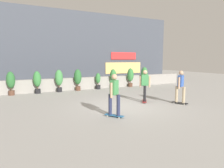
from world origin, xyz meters
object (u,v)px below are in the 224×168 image
potted_plant_0 (11,82)px  skater_by_wall_left (145,85)px  potted_plant_6 (130,76)px  potted_plant_2 (59,79)px  potted_plant_3 (78,78)px  potted_plant_7 (144,75)px  skater_far_left (180,86)px  potted_plant_4 (98,80)px  potted_plant_5 (113,77)px  skater_by_wall_right (114,93)px  potted_plant_1 (37,81)px

potted_plant_0 → skater_by_wall_left: bearing=-39.6°
potted_plant_0 → potted_plant_6: 8.76m
potted_plant_0 → potted_plant_2: size_ratio=0.97×
potted_plant_6 → skater_by_wall_left: bearing=-114.0°
potted_plant_3 → potted_plant_7: bearing=0.0°
potted_plant_2 → skater_far_left: bearing=-53.2°
potted_plant_6 → potted_plant_4: bearing=180.0°
potted_plant_2 → potted_plant_5: 4.20m
potted_plant_2 → skater_by_wall_right: size_ratio=0.91×
skater_by_wall_left → potted_plant_0: bearing=140.4°
potted_plant_5 → skater_far_left: skater_far_left is taller
potted_plant_1 → skater_by_wall_right: (2.22, -6.95, 0.08)m
potted_plant_6 → skater_by_wall_right: skater_by_wall_right is taller
potted_plant_2 → potted_plant_4: size_ratio=1.26×
potted_plant_2 → potted_plant_6: (5.80, 0.00, -0.01)m
potted_plant_5 → skater_far_left: 6.46m
potted_plant_0 → skater_by_wall_left: 8.31m
potted_plant_0 → potted_plant_3: size_ratio=0.97×
potted_plant_7 → skater_by_wall_right: skater_by_wall_right is taller
potted_plant_4 → skater_by_wall_right: 7.27m
potted_plant_4 → potted_plant_7: potted_plant_7 is taller
potted_plant_4 → skater_by_wall_left: 5.33m
potted_plant_2 → skater_by_wall_right: skater_by_wall_right is taller
potted_plant_1 → potted_plant_6: (7.21, 0.00, 0.03)m
potted_plant_2 → potted_plant_7: (7.18, -0.00, 0.04)m
potted_plant_0 → skater_far_left: bearing=-39.6°
potted_plant_6 → potted_plant_7: (1.39, -0.00, 0.05)m
potted_plant_1 → potted_plant_7: bearing=-0.0°
potted_plant_2 → potted_plant_5: potted_plant_2 is taller
skater_by_wall_left → skater_by_wall_right: size_ratio=1.00×
potted_plant_0 → potted_plant_1: bearing=0.0°
potted_plant_0 → potted_plant_6: (8.76, 0.00, 0.02)m
skater_by_wall_left → potted_plant_5: bearing=81.7°
skater_by_wall_left → potted_plant_2: bearing=122.9°
potted_plant_6 → skater_by_wall_left: skater_by_wall_left is taller
potted_plant_3 → potted_plant_5: potted_plant_3 is taller
potted_plant_4 → skater_by_wall_right: skater_by_wall_right is taller
potted_plant_1 → skater_by_wall_left: 7.19m
potted_plant_4 → potted_plant_7: size_ratio=0.76×
potted_plant_2 → potted_plant_5: size_ratio=1.03×
potted_plant_1 → potted_plant_2: potted_plant_2 is taller
potted_plant_2 → skater_by_wall_left: size_ratio=0.91×
potted_plant_3 → potted_plant_0: bearing=180.0°
potted_plant_2 → skater_by_wall_right: 6.99m
potted_plant_7 → potted_plant_0: bearing=180.0°
skater_far_left → skater_by_wall_left: size_ratio=1.00×
potted_plant_2 → skater_by_wall_right: (0.80, -6.95, 0.04)m
potted_plant_7 → potted_plant_4: bearing=180.0°
potted_plant_3 → potted_plant_7: size_ratio=0.97×
potted_plant_0 → skater_by_wall_left: size_ratio=0.89×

